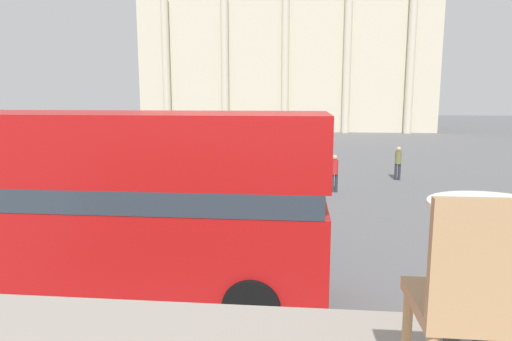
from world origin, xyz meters
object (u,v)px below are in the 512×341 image
(pedestrian_olive, at_px, (398,161))
(traffic_light_near, at_px, (268,177))
(plaza_building_left, at_px, (287,56))
(cafe_chair_0, at_px, (476,301))
(cafe_dining_table, at_px, (491,244))
(traffic_light_mid, at_px, (209,145))
(double_decker_bus, at_px, (71,196))
(pedestrian_red, at_px, (334,171))
(pedestrian_yellow, at_px, (98,167))

(pedestrian_olive, bearing_deg, traffic_light_near, -137.32)
(plaza_building_left, distance_m, pedestrian_olive, 37.89)
(cafe_chair_0, relative_size, plaza_building_left, 0.03)
(cafe_dining_table, relative_size, traffic_light_mid, 0.20)
(plaza_building_left, xyz_separation_m, pedestrian_olive, (6.99, -36.30, -8.33))
(cafe_dining_table, height_order, plaza_building_left, plaza_building_left)
(plaza_building_left, xyz_separation_m, traffic_light_mid, (-1.71, -42.30, -6.94))
(cafe_dining_table, distance_m, traffic_light_near, 9.78)
(double_decker_bus, relative_size, pedestrian_red, 6.29)
(traffic_light_mid, xyz_separation_m, pedestrian_olive, (8.70, 6.00, -1.38))
(pedestrian_yellow, xyz_separation_m, pedestrian_olive, (14.51, 3.66, -0.01))
(double_decker_bus, height_order, cafe_chair_0, cafe_chair_0)
(traffic_light_mid, bearing_deg, pedestrian_red, 26.49)
(traffic_light_near, bearing_deg, pedestrian_red, 75.11)
(pedestrian_red, xyz_separation_m, pedestrian_olive, (3.50, 3.41, 0.02))
(cafe_chair_0, height_order, pedestrian_olive, cafe_chair_0)
(cafe_dining_table, relative_size, plaza_building_left, 0.02)
(double_decker_bus, relative_size, traffic_light_near, 3.15)
(double_decker_bus, height_order, traffic_light_mid, double_decker_bus)
(cafe_chair_0, relative_size, pedestrian_yellow, 0.52)
(cafe_dining_table, height_order, traffic_light_mid, cafe_dining_table)
(double_decker_bus, bearing_deg, pedestrian_olive, 56.30)
(double_decker_bus, height_order, pedestrian_red, double_decker_bus)
(double_decker_bus, bearing_deg, pedestrian_red, 60.85)
(double_decker_bus, distance_m, cafe_chair_0, 9.31)
(traffic_light_near, bearing_deg, double_decker_bus, -146.11)
(cafe_dining_table, height_order, cafe_chair_0, cafe_chair_0)
(plaza_building_left, bearing_deg, double_decker_bus, -93.21)
(double_decker_bus, bearing_deg, pedestrian_yellow, 111.90)
(double_decker_bus, xyz_separation_m, pedestrian_yellow, (-4.64, 11.34, -1.25))
(plaza_building_left, bearing_deg, pedestrian_red, -84.97)
(plaza_building_left, height_order, traffic_light_mid, plaza_building_left)
(cafe_chair_0, relative_size, pedestrian_olive, 0.52)
(traffic_light_mid, height_order, pedestrian_red, traffic_light_mid)
(cafe_dining_table, bearing_deg, cafe_chair_0, -115.54)
(traffic_light_near, bearing_deg, plaza_building_left, 91.33)
(pedestrian_yellow, relative_size, pedestrian_olive, 1.01)
(double_decker_bus, xyz_separation_m, traffic_light_near, (4.01, 2.69, -0.02))
(double_decker_bus, distance_m, pedestrian_olive, 18.00)
(double_decker_bus, height_order, pedestrian_olive, double_decker_bus)
(pedestrian_yellow, bearing_deg, traffic_light_mid, -18.77)
(cafe_chair_0, height_order, pedestrian_yellow, cafe_chair_0)
(cafe_dining_table, distance_m, pedestrian_red, 18.62)
(plaza_building_left, bearing_deg, pedestrian_olive, -79.10)
(cafe_chair_0, distance_m, traffic_light_near, 10.31)
(plaza_building_left, bearing_deg, traffic_light_mid, -92.31)
(traffic_light_near, bearing_deg, traffic_light_mid, 114.24)
(pedestrian_red, distance_m, pedestrian_olive, 4.89)
(cafe_dining_table, relative_size, traffic_light_near, 0.21)
(double_decker_bus, distance_m, cafe_dining_table, 9.03)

